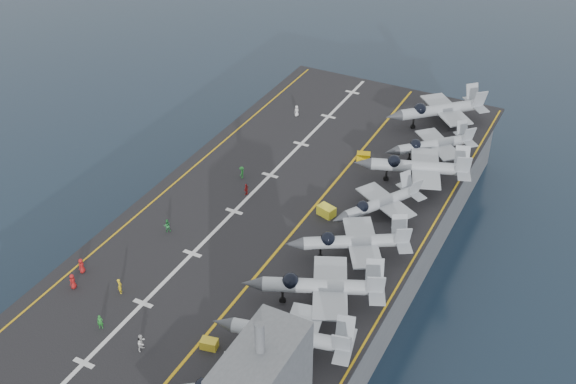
% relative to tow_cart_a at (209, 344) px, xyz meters
% --- Properties ---
extents(ground, '(500.00, 500.00, 0.00)m').
position_rel_tow_cart_a_xyz_m(ground, '(-4.27, 22.24, -10.93)').
color(ground, '#142135').
rests_on(ground, ground).
extents(hull, '(36.00, 90.00, 10.00)m').
position_rel_tow_cart_a_xyz_m(hull, '(-4.27, 22.24, -5.93)').
color(hull, '#56595E').
rests_on(hull, ground).
extents(flight_deck, '(38.00, 92.00, 0.40)m').
position_rel_tow_cart_a_xyz_m(flight_deck, '(-4.27, 22.24, -0.73)').
color(flight_deck, black).
rests_on(flight_deck, hull).
extents(foul_line, '(0.35, 90.00, 0.02)m').
position_rel_tow_cart_a_xyz_m(foul_line, '(-1.27, 22.24, -0.51)').
color(foul_line, gold).
rests_on(foul_line, flight_deck).
extents(landing_centerline, '(0.50, 90.00, 0.02)m').
position_rel_tow_cart_a_xyz_m(landing_centerline, '(-10.27, 22.24, -0.51)').
color(landing_centerline, silver).
rests_on(landing_centerline, flight_deck).
extents(deck_edge_port, '(0.25, 90.00, 0.02)m').
position_rel_tow_cart_a_xyz_m(deck_edge_port, '(-21.27, 22.24, -0.51)').
color(deck_edge_port, gold).
rests_on(deck_edge_port, flight_deck).
extents(deck_edge_stbd, '(0.25, 90.00, 0.02)m').
position_rel_tow_cart_a_xyz_m(deck_edge_stbd, '(14.23, 22.24, -0.51)').
color(deck_edge_stbd, gold).
rests_on(deck_edge_stbd, flight_deck).
extents(fighter_jet_2, '(16.79, 13.03, 5.20)m').
position_rel_tow_cart_a_xyz_m(fighter_jet_2, '(7.92, 3.29, 2.07)').
color(fighter_jet_2, '#99A2A8').
rests_on(fighter_jet_2, flight_deck).
extents(fighter_jet_3, '(18.85, 16.17, 5.52)m').
position_rel_tow_cart_a_xyz_m(fighter_jet_3, '(7.63, 11.48, 2.23)').
color(fighter_jet_3, gray).
rests_on(fighter_jet_3, flight_deck).
extents(fighter_jet_4, '(18.07, 16.34, 5.23)m').
position_rel_tow_cart_a_xyz_m(fighter_jet_4, '(7.71, 20.72, 2.08)').
color(fighter_jet_4, '#9DA4AF').
rests_on(fighter_jet_4, flight_deck).
extents(fighter_jet_5, '(14.68, 16.23, 4.69)m').
position_rel_tow_cart_a_xyz_m(fighter_jet_5, '(7.36, 30.08, 1.82)').
color(fighter_jet_5, gray).
rests_on(fighter_jet_5, flight_deck).
extents(fighter_jet_6, '(18.66, 15.48, 5.55)m').
position_rel_tow_cart_a_xyz_m(fighter_jet_6, '(9.11, 40.16, 2.24)').
color(fighter_jet_6, gray).
rests_on(fighter_jet_6, flight_deck).
extents(fighter_jet_7, '(16.34, 16.33, 4.81)m').
position_rel_tow_cart_a_xyz_m(fighter_jet_7, '(8.87, 47.68, 1.87)').
color(fighter_jet_7, gray).
rests_on(fighter_jet_7, flight_deck).
extents(fighter_jet_8, '(19.51, 19.31, 5.72)m').
position_rel_tow_cart_a_xyz_m(fighter_jet_8, '(6.62, 57.96, 2.33)').
color(fighter_jet_8, gray).
rests_on(fighter_jet_8, flight_deck).
extents(tow_cart_a, '(1.96, 1.48, 1.06)m').
position_rel_tow_cart_a_xyz_m(tow_cart_a, '(0.00, 0.00, 0.00)').
color(tow_cart_a, gold).
rests_on(tow_cart_a, flight_deck).
extents(tow_cart_b, '(2.60, 2.08, 1.36)m').
position_rel_tow_cart_a_xyz_m(tow_cart_b, '(0.96, 27.13, 0.15)').
color(tow_cart_b, yellow).
rests_on(tow_cart_b, flight_deck).
extents(tow_cart_c, '(2.30, 1.89, 1.19)m').
position_rel_tow_cart_a_xyz_m(tow_cart_c, '(0.00, 42.25, 0.06)').
color(tow_cart_c, '#E6B509').
rests_on(tow_cart_c, flight_deck).
extents(crew_0, '(0.95, 1.27, 1.95)m').
position_rel_tow_cart_a_xyz_m(crew_0, '(-18.97, 0.73, 0.44)').
color(crew_0, '#B21919').
rests_on(crew_0, flight_deck).
extents(crew_1, '(1.39, 1.41, 1.98)m').
position_rel_tow_cart_a_xyz_m(crew_1, '(-13.65, 2.57, 0.46)').
color(crew_1, yellow).
rests_on(crew_1, flight_deck).
extents(crew_2, '(1.30, 1.26, 1.81)m').
position_rel_tow_cart_a_xyz_m(crew_2, '(-15.63, 14.62, 0.38)').
color(crew_2, '#2A883F').
rests_on(crew_2, flight_deck).
extents(crew_3, '(0.91, 1.20, 1.80)m').
position_rel_tow_cart_a_xyz_m(crew_3, '(-13.54, 29.87, 0.37)').
color(crew_3, '#20822B').
rests_on(crew_3, flight_deck).
extents(crew_4, '(0.73, 1.06, 1.71)m').
position_rel_tow_cart_a_xyz_m(crew_4, '(-10.84, 26.50, 0.32)').
color(crew_4, '#AB1E1E').
rests_on(crew_4, flight_deck).
extents(crew_5, '(1.08, 1.29, 1.84)m').
position_rel_tow_cart_a_xyz_m(crew_5, '(-15.01, 50.08, 0.39)').
color(crew_5, white).
rests_on(crew_5, flight_deck).
extents(crew_6, '(1.24, 1.14, 1.72)m').
position_rel_tow_cart_a_xyz_m(crew_6, '(-11.96, -2.93, 0.33)').
color(crew_6, '#23892C').
rests_on(crew_6, flight_deck).
extents(crew_7, '(0.82, 1.23, 2.05)m').
position_rel_tow_cart_a_xyz_m(crew_7, '(-6.07, -3.44, 0.49)').
color(crew_7, silver).
rests_on(crew_7, flight_deck).
extents(crew_8, '(0.95, 1.27, 1.95)m').
position_rel_tow_cart_a_xyz_m(crew_8, '(-19.93, 3.37, 0.44)').
color(crew_8, '#B21919').
rests_on(crew_8, flight_deck).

